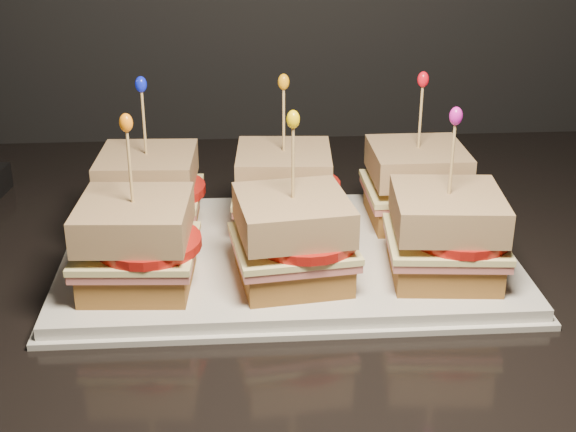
{
  "coord_description": "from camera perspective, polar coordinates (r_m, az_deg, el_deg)",
  "views": [
    {
      "loc": [
        -0.39,
        0.84,
        1.3
      ],
      "look_at": [
        -0.34,
        1.58,
        0.97
      ],
      "focal_mm": 50.0,
      "sensor_mm": 36.0,
      "label": 1
    }
  ],
  "objects": [
    {
      "name": "sandwich_3_cheese",
      "position": [
        0.76,
        -10.71,
        -2.23
      ],
      "size": [
        0.12,
        0.11,
        0.01
      ],
      "primitive_type": "cube",
      "rotation": [
        0.0,
        0.0,
        -0.06
      ],
      "color": "#F4E997",
      "rests_on": "sandwich_3_ham"
    },
    {
      "name": "granite_slab",
      "position": [
        0.92,
        9.21,
        -2.23
      ],
      "size": [
        2.5,
        0.73,
        0.03
      ],
      "primitive_type": "cube",
      "color": "black",
      "rests_on": "cabinet"
    },
    {
      "name": "sandwich_5_pick",
      "position": [
        0.75,
        11.57,
        3.69
      ],
      "size": [
        0.0,
        0.0,
        0.09
      ],
      "primitive_type": "cylinder",
      "color": "tan",
      "rests_on": "sandwich_5_bread_top"
    },
    {
      "name": "sandwich_1_cheese",
      "position": [
        0.87,
        -0.3,
        1.82
      ],
      "size": [
        0.12,
        0.11,
        0.01
      ],
      "primitive_type": "cube",
      "rotation": [
        0.0,
        0.0,
        -0.07
      ],
      "color": "#F4E997",
      "rests_on": "sandwich_1_ham"
    },
    {
      "name": "sandwich_3_bread_bot",
      "position": [
        0.77,
        -10.57,
        -3.87
      ],
      "size": [
        0.1,
        0.1,
        0.03
      ],
      "primitive_type": "cube",
      "rotation": [
        0.0,
        0.0,
        -0.06
      ],
      "color": "#583114",
      "rests_on": "platter"
    },
    {
      "name": "sandwich_1_tomato",
      "position": [
        0.87,
        0.52,
        2.15
      ],
      "size": [
        0.1,
        0.1,
        0.01
      ],
      "primitive_type": "cylinder",
      "color": "#AC1711",
      "rests_on": "sandwich_1_cheese"
    },
    {
      "name": "sandwich_0_cheese",
      "position": [
        0.88,
        -9.84,
        1.54
      ],
      "size": [
        0.11,
        0.11,
        0.01
      ],
      "primitive_type": "cube",
      "rotation": [
        0.0,
        0.0,
        -0.05
      ],
      "color": "#F4E997",
      "rests_on": "sandwich_0_ham"
    },
    {
      "name": "sandwich_0_ham",
      "position": [
        0.88,
        -9.8,
        1.12
      ],
      "size": [
        0.11,
        0.11,
        0.01
      ],
      "primitive_type": "cube",
      "rotation": [
        0.0,
        0.0,
        -0.05
      ],
      "color": "#CD6B69",
      "rests_on": "sandwich_0_bread_bot"
    },
    {
      "name": "sandwich_3_pick",
      "position": [
        0.73,
        -11.16,
        3.15
      ],
      "size": [
        0.0,
        0.0,
        0.09
      ],
      "primitive_type": "cylinder",
      "color": "tan",
      "rests_on": "sandwich_3_bread_top"
    },
    {
      "name": "sandwich_3_tomato",
      "position": [
        0.75,
        -9.89,
        -1.89
      ],
      "size": [
        0.1,
        0.1,
        0.01
      ],
      "primitive_type": "cylinder",
      "color": "#AC1711",
      "rests_on": "sandwich_3_cheese"
    },
    {
      "name": "sandwich_1_pick",
      "position": [
        0.85,
        -0.31,
        6.58
      ],
      "size": [
        0.0,
        0.0,
        0.09
      ],
      "primitive_type": "cylinder",
      "color": "tan",
      "rests_on": "sandwich_1_bread_top"
    },
    {
      "name": "sandwich_2_pick",
      "position": [
        0.87,
        9.39,
        6.69
      ],
      "size": [
        0.0,
        0.0,
        0.09
      ],
      "primitive_type": "cylinder",
      "color": "tan",
      "rests_on": "sandwich_2_bread_top"
    },
    {
      "name": "sandwich_0_frill",
      "position": [
        0.84,
        -10.41,
        9.2
      ],
      "size": [
        0.01,
        0.01,
        0.02
      ],
      "primitive_type": "ellipsoid",
      "color": "#0D1BE1",
      "rests_on": "sandwich_0_pick"
    },
    {
      "name": "sandwich_4_tomato",
      "position": [
        0.75,
        1.3,
        -1.58
      ],
      "size": [
        0.1,
        0.1,
        0.01
      ],
      "primitive_type": "cylinder",
      "color": "#AC1711",
      "rests_on": "sandwich_4_cheese"
    },
    {
      "name": "sandwich_5_tomato",
      "position": [
        0.77,
        12.13,
        -1.23
      ],
      "size": [
        0.1,
        0.1,
        0.01
      ],
      "primitive_type": "cylinder",
      "color": "#AC1711",
      "rests_on": "sandwich_5_cheese"
    },
    {
      "name": "sandwich_0_bread_top",
      "position": [
        0.87,
        -9.97,
        3.32
      ],
      "size": [
        0.1,
        0.1,
        0.03
      ],
      "primitive_type": "cube",
      "rotation": [
        0.0,
        0.0,
        -0.05
      ],
      "color": "#5C2C10",
      "rests_on": "sandwich_0_tomato"
    },
    {
      "name": "sandwich_2_ham",
      "position": [
        0.9,
        9.03,
        1.62
      ],
      "size": [
        0.11,
        0.1,
        0.01
      ],
      "primitive_type": "cube",
      "rotation": [
        0.0,
        0.0,
        0.0
      ],
      "color": "#CD6B69",
      "rests_on": "sandwich_2_bread_bot"
    },
    {
      "name": "sandwich_4_ham",
      "position": [
        0.76,
        0.34,
        -2.41
      ],
      "size": [
        0.12,
        0.12,
        0.01
      ],
      "primitive_type": "cube",
      "rotation": [
        0.0,
        0.0,
        0.13
      ],
      "color": "#CD6B69",
      "rests_on": "sandwich_4_bread_bot"
    },
    {
      "name": "sandwich_1_frill",
      "position": [
        0.84,
        -0.31,
        9.52
      ],
      "size": [
        0.01,
        0.01,
        0.02
      ],
      "primitive_type": "ellipsoid",
      "color": "orange",
      "rests_on": "sandwich_1_pick"
    },
    {
      "name": "sandwich_5_ham",
      "position": [
        0.78,
        11.07,
        -2.04
      ],
      "size": [
        0.12,
        0.11,
        0.01
      ],
      "primitive_type": "cube",
      "rotation": [
        0.0,
        0.0,
        -0.09
      ],
      "color": "#CD6B69",
      "rests_on": "sandwich_5_bread_bot"
    },
    {
      "name": "platter_rim",
      "position": [
        0.84,
        -0.0,
        -3.25
      ],
      "size": [
        0.47,
        0.3,
        0.01
      ],
      "primitive_type": "cube",
      "color": "silver",
      "rests_on": "granite_slab"
    },
    {
      "name": "sandwich_4_frill",
      "position": [
        0.71,
        0.37,
        6.89
      ],
      "size": [
        0.01,
        0.01,
        0.02
      ],
      "primitive_type": "ellipsoid",
      "color": "yellow",
      "rests_on": "sandwich_4_pick"
    },
    {
      "name": "sandwich_5_frill",
      "position": [
        0.74,
        11.86,
        6.98
      ],
      "size": [
        0.01,
        0.01,
        0.02
      ],
      "primitive_type": "ellipsoid",
      "color": "#C218A1",
      "rests_on": "sandwich_5_pick"
    },
    {
      "name": "sandwich_2_cheese",
      "position": [
        0.9,
        9.06,
        2.04
      ],
      "size": [
        0.11,
        0.11,
        0.01
      ],
      "primitive_type": "cube",
      "rotation": [
        0.0,
        0.0,
        0.0
      ],
      "color": "#F4E997",
      "rests_on": "sandwich_2_ham"
    },
    {
      "name": "platter",
      "position": [
        0.83,
        -0.0,
        -2.89
      ],
      "size": [
        0.46,
        0.28,
        0.02
      ],
      "primitive_type": "cube",
      "color": "silver",
      "rests_on": "granite_slab"
    },
    {
      "name": "sandwich_0_bread_bot",
      "position": [
        0.89,
        -9.73,
        0.07
      ],
      "size": [
        0.1,
        0.1,
        0.03
      ],
      "primitive_type": "cube",
      "rotation": [
        0.0,
        0.0,
        -0.05
      ],
      "color": "#583114",
      "rests_on": "platter"
    },
    {
      "name": "sandwich_3_ham",
      "position": [
        0.76,
        -10.67,
        -2.7
      ],
      "size": [
        0.11,
        0.11,
        0.01
      ],
      "primitive_type": "cube",
      "rotation": [
        0.0,
        0.0,
        -0.06
      ],
      "color": "#CD6B69",
      "rests_on": "sandwich_3_bread_bot"
    },
    {
      "name": "sandwich_5_bread_top",
      "position": [
        0.77,
        11.28,
        0.39
      ],
      "size": [
        0.11,
        0.11,
        0.03
      ],
      "primitive_type": "cube",
      "rotation": [
        0.0,
        0.0,
        -0.09
      ],
      "color": "#5C2C10",
      "rests_on": "sandwich_5_tomato"
    },
    {
      "name": "sandwich_4_bread_top",
      "position": [
        0.74,
        0.35,
        0.09
      ],
      "size": [
        0.11,
        0.11,
        0.03
      ],
      "primitive_type": "cube",
      "rotation": [
        0.0,
        0.0,
        0.13
      ],
      "color": "#5C2C10",
      "rests_on": "sandwich_4_tomato"
    },
    {
      "name": "sandwich_4_bread_bot",
      "position": [
        0.77,
        0.34,
        -3.59
      ],
      "size": [
        0.11,
        0.11,
        0.03
      ],
      "primitive_type": "cube",
      "rotation": [
        0.0,
        0.0,
        0.13
      ],
      "color": "#583114",
      "rests_on": "platter"
    },
    {
      "name": "sandwich_2_bread_top",
      "position": [
        0.89,
        9.18,
        3.78
      ],
      "size": [
        0.1,
        0.1,
        0.03
      ],
      "primitive_type": "cube",
      "rotation": [
        0.0,
        0.0,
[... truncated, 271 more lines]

